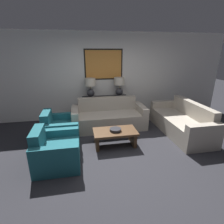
{
  "coord_description": "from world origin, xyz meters",
  "views": [
    {
      "loc": [
        -0.77,
        -3.08,
        2.09
      ],
      "look_at": [
        -0.01,
        0.96,
        0.65
      ],
      "focal_mm": 28.0,
      "sensor_mm": 36.0,
      "label": 1
    }
  ],
  "objects_px": {
    "table_lamp_right": "(119,85)",
    "armchair_near_back_wall": "(60,130)",
    "coffee_table": "(115,135)",
    "table_lamp_left": "(90,86)",
    "couch_by_back_wall": "(109,118)",
    "couch_by_side": "(181,122)",
    "console_table": "(105,108)",
    "armchair_near_camera": "(56,151)",
    "decorative_bowl": "(115,130)"
  },
  "relations": [
    {
      "from": "table_lamp_right",
      "to": "armchair_near_back_wall",
      "type": "xyz_separation_m",
      "value": [
        -1.74,
        -1.24,
        -0.81
      ]
    },
    {
      "from": "coffee_table",
      "to": "armchair_near_back_wall",
      "type": "xyz_separation_m",
      "value": [
        -1.26,
        0.49,
        0.0
      ]
    },
    {
      "from": "table_lamp_left",
      "to": "table_lamp_right",
      "type": "xyz_separation_m",
      "value": [
        0.89,
        0.0,
        0.0
      ]
    },
    {
      "from": "couch_by_back_wall",
      "to": "couch_by_side",
      "type": "bearing_deg",
      "value": -20.77
    },
    {
      "from": "console_table",
      "to": "couch_by_back_wall",
      "type": "height_order",
      "value": "couch_by_back_wall"
    },
    {
      "from": "table_lamp_right",
      "to": "table_lamp_left",
      "type": "bearing_deg",
      "value": 180.0
    },
    {
      "from": "console_table",
      "to": "coffee_table",
      "type": "height_order",
      "value": "console_table"
    },
    {
      "from": "table_lamp_left",
      "to": "couch_by_side",
      "type": "height_order",
      "value": "table_lamp_left"
    },
    {
      "from": "couch_by_back_wall",
      "to": "armchair_near_back_wall",
      "type": "xyz_separation_m",
      "value": [
        -1.29,
        -0.56,
        -0.02
      ]
    },
    {
      "from": "armchair_near_camera",
      "to": "armchair_near_back_wall",
      "type": "bearing_deg",
      "value": 90.0
    },
    {
      "from": "table_lamp_right",
      "to": "armchair_near_back_wall",
      "type": "distance_m",
      "value": 2.28
    },
    {
      "from": "console_table",
      "to": "armchair_near_camera",
      "type": "relative_size",
      "value": 1.62
    },
    {
      "from": "couch_by_back_wall",
      "to": "couch_by_side",
      "type": "xyz_separation_m",
      "value": [
        1.85,
        -0.7,
        0.0
      ]
    },
    {
      "from": "decorative_bowl",
      "to": "couch_by_back_wall",
      "type": "bearing_deg",
      "value": 88.43
    },
    {
      "from": "coffee_table",
      "to": "armchair_near_back_wall",
      "type": "relative_size",
      "value": 1.12
    },
    {
      "from": "table_lamp_left",
      "to": "armchair_near_camera",
      "type": "height_order",
      "value": "table_lamp_left"
    },
    {
      "from": "console_table",
      "to": "table_lamp_left",
      "type": "relative_size",
      "value": 2.42
    },
    {
      "from": "couch_by_side",
      "to": "armchair_near_back_wall",
      "type": "bearing_deg",
      "value": 177.5
    },
    {
      "from": "table_lamp_left",
      "to": "armchair_near_back_wall",
      "type": "height_order",
      "value": "table_lamp_left"
    },
    {
      "from": "table_lamp_right",
      "to": "armchair_near_camera",
      "type": "bearing_deg",
      "value": -128.06
    },
    {
      "from": "console_table",
      "to": "couch_by_side",
      "type": "height_order",
      "value": "couch_by_side"
    },
    {
      "from": "table_lamp_left",
      "to": "coffee_table",
      "type": "bearing_deg",
      "value": -76.57
    },
    {
      "from": "armchair_near_back_wall",
      "to": "table_lamp_right",
      "type": "bearing_deg",
      "value": 35.52
    },
    {
      "from": "table_lamp_right",
      "to": "armchair_near_back_wall",
      "type": "bearing_deg",
      "value": -144.48
    },
    {
      "from": "console_table",
      "to": "couch_by_back_wall",
      "type": "xyz_separation_m",
      "value": [
        0.0,
        -0.68,
        -0.08
      ]
    },
    {
      "from": "table_lamp_left",
      "to": "coffee_table",
      "type": "xyz_separation_m",
      "value": [
        0.41,
        -1.73,
        -0.81
      ]
    },
    {
      "from": "table_lamp_right",
      "to": "couch_by_side",
      "type": "xyz_separation_m",
      "value": [
        1.4,
        -1.38,
        -0.79
      ]
    },
    {
      "from": "couch_by_back_wall",
      "to": "armchair_near_camera",
      "type": "relative_size",
      "value": 2.32
    },
    {
      "from": "table_lamp_left",
      "to": "couch_by_back_wall",
      "type": "relative_size",
      "value": 0.29
    },
    {
      "from": "decorative_bowl",
      "to": "console_table",
      "type": "bearing_deg",
      "value": 89.04
    },
    {
      "from": "couch_by_side",
      "to": "coffee_table",
      "type": "distance_m",
      "value": 1.91
    },
    {
      "from": "console_table",
      "to": "table_lamp_right",
      "type": "xyz_separation_m",
      "value": [
        0.45,
        0.0,
        0.71
      ]
    },
    {
      "from": "table_lamp_right",
      "to": "decorative_bowl",
      "type": "xyz_separation_m",
      "value": [
        -0.48,
        -1.74,
        -0.68
      ]
    },
    {
      "from": "console_table",
      "to": "coffee_table",
      "type": "xyz_separation_m",
      "value": [
        -0.03,
        -1.73,
        -0.1
      ]
    },
    {
      "from": "armchair_near_back_wall",
      "to": "couch_by_back_wall",
      "type": "bearing_deg",
      "value": 23.59
    },
    {
      "from": "console_table",
      "to": "coffee_table",
      "type": "bearing_deg",
      "value": -91.14
    },
    {
      "from": "couch_by_back_wall",
      "to": "armchair_near_back_wall",
      "type": "relative_size",
      "value": 2.32
    },
    {
      "from": "console_table",
      "to": "couch_by_side",
      "type": "bearing_deg",
      "value": -36.72
    },
    {
      "from": "table_lamp_right",
      "to": "console_table",
      "type": "bearing_deg",
      "value": 180.0
    },
    {
      "from": "table_lamp_left",
      "to": "table_lamp_right",
      "type": "bearing_deg",
      "value": 0.0
    },
    {
      "from": "console_table",
      "to": "coffee_table",
      "type": "distance_m",
      "value": 1.73
    },
    {
      "from": "armchair_near_camera",
      "to": "table_lamp_right",
      "type": "bearing_deg",
      "value": 51.94
    },
    {
      "from": "couch_by_back_wall",
      "to": "decorative_bowl",
      "type": "distance_m",
      "value": 1.07
    },
    {
      "from": "couch_by_back_wall",
      "to": "armchair_near_back_wall",
      "type": "height_order",
      "value": "couch_by_back_wall"
    },
    {
      "from": "coffee_table",
      "to": "armchair_near_camera",
      "type": "relative_size",
      "value": 1.12
    },
    {
      "from": "couch_by_back_wall",
      "to": "armchair_near_camera",
      "type": "bearing_deg",
      "value": -129.91
    },
    {
      "from": "armchair_near_camera",
      "to": "coffee_table",
      "type": "bearing_deg",
      "value": 21.3
    },
    {
      "from": "coffee_table",
      "to": "armchair_near_camera",
      "type": "xyz_separation_m",
      "value": [
        -1.26,
        -0.49,
        0.0
      ]
    },
    {
      "from": "console_table",
      "to": "coffee_table",
      "type": "relative_size",
      "value": 1.45
    },
    {
      "from": "table_lamp_right",
      "to": "coffee_table",
      "type": "height_order",
      "value": "table_lamp_right"
    }
  ]
}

